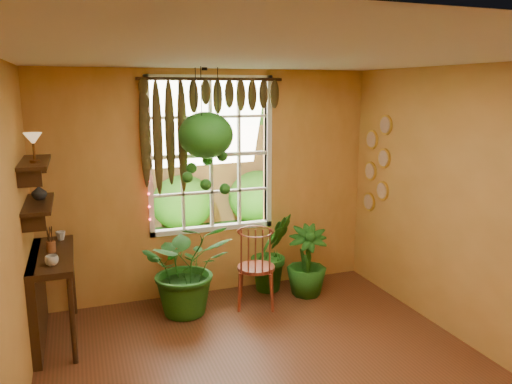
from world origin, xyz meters
TOP-DOWN VIEW (x-y plane):
  - ceiling at (0.00, 0.00)m, footprint 4.50×4.50m
  - wall_back at (0.00, 2.25)m, footprint 4.00×0.00m
  - wall_left at (-2.00, 0.00)m, footprint 0.00×4.50m
  - wall_right at (2.00, 0.00)m, footprint 0.00×4.50m
  - window at (0.00, 2.28)m, footprint 1.52×0.10m
  - valance_vine at (-0.08, 2.16)m, footprint 1.70×0.12m
  - string_lights at (-0.76, 2.19)m, footprint 0.03×0.03m
  - wall_plates at (1.98, 1.79)m, footprint 0.04×0.32m
  - counter_ledge at (-1.91, 1.60)m, footprint 0.40×1.20m
  - shelf_lower at (-1.88, 1.60)m, footprint 0.25×0.90m
  - shelf_upper at (-1.88, 1.60)m, footprint 0.25×0.90m
  - backyard at (0.24, 6.87)m, footprint 14.00×10.00m
  - windsor_chair at (0.34, 1.65)m, footprint 0.56×0.58m
  - potted_plant_left at (-0.43, 1.74)m, footprint 1.06×0.94m
  - potted_plant_mid at (0.69, 2.04)m, footprint 0.59×0.50m
  - potted_plant_right at (1.03, 1.75)m, footprint 0.60×0.60m
  - hanging_basket at (-0.16, 1.88)m, footprint 0.60×0.60m
  - cup_a at (-1.78, 1.23)m, footprint 0.12×0.12m
  - cup_b at (-1.72, 2.04)m, footprint 0.12×0.12m
  - brush_jar at (-1.80, 1.64)m, footprint 0.09×0.09m
  - shelf_vase at (-1.87, 1.73)m, footprint 0.15×0.15m
  - tiffany_lamp at (-1.86, 1.43)m, footprint 0.16×0.16m

SIDE VIEW (x-z plane):
  - windsor_chair at x=0.34m, z-range -0.24..0.91m
  - potted_plant_right at x=1.03m, z-range 0.00..0.86m
  - potted_plant_mid at x=0.69m, z-range 0.00..0.98m
  - potted_plant_left at x=-0.43m, z-range 0.00..1.08m
  - counter_ledge at x=-1.91m, z-range 0.10..1.00m
  - cup_a at x=-1.78m, z-range 0.90..0.99m
  - cup_b at x=-1.72m, z-range 0.90..0.99m
  - brush_jar at x=-1.80m, z-range 0.86..1.19m
  - backyard at x=0.24m, z-range -4.72..7.28m
  - wall_back at x=0.00m, z-range -0.65..3.35m
  - wall_left at x=-2.00m, z-range -0.90..3.60m
  - wall_right at x=2.00m, z-range -0.90..3.60m
  - shelf_lower at x=-1.88m, z-range 1.38..1.42m
  - shelf_vase at x=-1.87m, z-range 1.42..1.56m
  - wall_plates at x=1.98m, z-range 1.00..2.10m
  - window at x=0.00m, z-range 0.77..2.63m
  - string_lights at x=-0.76m, z-range 0.98..2.52m
  - shelf_upper at x=-1.88m, z-range 1.78..1.82m
  - hanging_basket at x=-0.16m, z-range 1.20..2.59m
  - tiffany_lamp at x=-1.86m, z-range 1.88..2.15m
  - valance_vine at x=-0.08m, z-range 1.73..2.83m
  - ceiling at x=0.00m, z-range 2.70..2.70m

